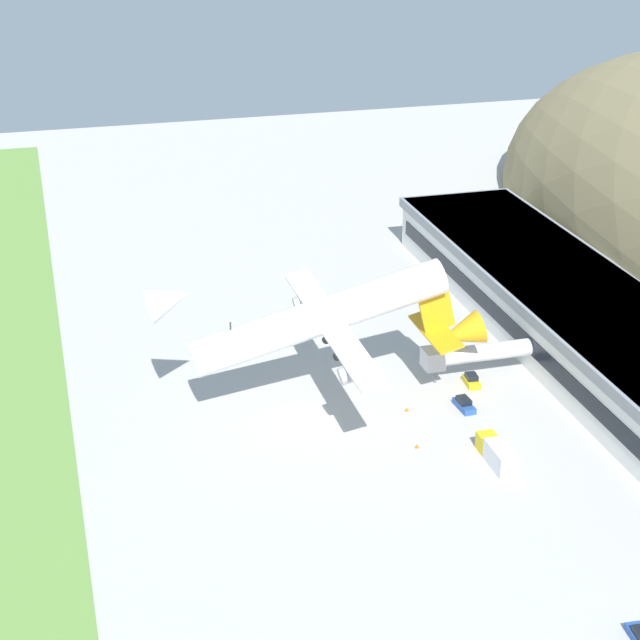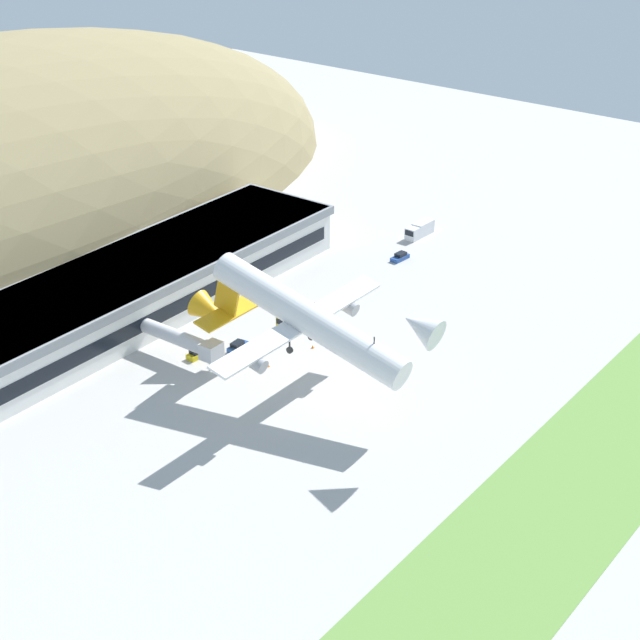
# 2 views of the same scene
# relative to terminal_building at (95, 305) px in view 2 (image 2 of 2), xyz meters

# --- Properties ---
(ground_plane) EXTENTS (350.96, 350.96, 0.00)m
(ground_plane) POSITION_rel_terminal_building_xyz_m (7.80, -47.45, -5.40)
(ground_plane) COLOR #B7B5AF
(grass_strip_foreground) EXTENTS (315.87, 21.46, 0.08)m
(grass_strip_foreground) POSITION_rel_terminal_building_xyz_m (7.80, -89.00, -5.36)
(grass_strip_foreground) COLOR #669342
(grass_strip_foreground) RESTS_ON ground_plane
(terminal_building) EXTENTS (112.63, 22.81, 9.55)m
(terminal_building) POSITION_rel_terminal_building_xyz_m (0.00, 0.00, 0.00)
(terminal_building) COLOR white
(terminal_building) RESTS_ON ground_plane
(jetway_0) EXTENTS (3.38, 16.88, 5.43)m
(jetway_0) POSITION_rel_terminal_building_xyz_m (1.61, -20.15, -1.41)
(jetway_0) COLOR silver
(jetway_0) RESTS_ON ground_plane
(cargo_airplane) EXTENTS (39.38, 47.76, 16.09)m
(cargo_airplane) POSITION_rel_terminal_building_xyz_m (4.85, -43.37, 8.48)
(cargo_airplane) COLOR white
(service_car_0) EXTENTS (4.38, 2.00, 1.56)m
(service_car_0) POSITION_rel_terminal_building_xyz_m (10.07, -24.63, -4.75)
(service_car_0) COLOR #264C99
(service_car_0) RESTS_ON ground_plane
(service_car_1) EXTENTS (4.47, 2.21, 1.52)m
(service_car_1) POSITION_rel_terminal_building_xyz_m (59.66, -25.93, -4.77)
(service_car_1) COLOR #264C99
(service_car_1) RESTS_ON ground_plane
(service_car_2) EXTENTS (3.81, 2.17, 1.67)m
(service_car_2) POSITION_rel_terminal_building_xyz_m (3.68, -20.83, -4.71)
(service_car_2) COLOR gold
(service_car_2) RESTS_ON ground_plane
(fuel_truck) EXTENTS (8.53, 2.50, 2.86)m
(fuel_truck) POSITION_rel_terminal_building_xyz_m (24.55, -26.15, -4.03)
(fuel_truck) COLOR gold
(fuel_truck) RESTS_ON ground_plane
(box_truck) EXTENTS (7.98, 2.89, 2.93)m
(box_truck) POSITION_rel_terminal_building_xyz_m (73.01, -22.24, -3.97)
(box_truck) COLOR silver
(box_truck) RESTS_ON ground_plane
(traffic_cone_0) EXTENTS (0.52, 0.52, 0.58)m
(traffic_cone_0) POSITION_rel_terminal_building_xyz_m (8.60, -32.63, -5.12)
(traffic_cone_0) COLOR orange
(traffic_cone_0) RESTS_ON ground_plane
(traffic_cone_1) EXTENTS (0.52, 0.52, 0.58)m
(traffic_cone_1) POSITION_rel_terminal_building_xyz_m (18.36, -34.69, -5.12)
(traffic_cone_1) COLOR orange
(traffic_cone_1) RESTS_ON ground_plane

